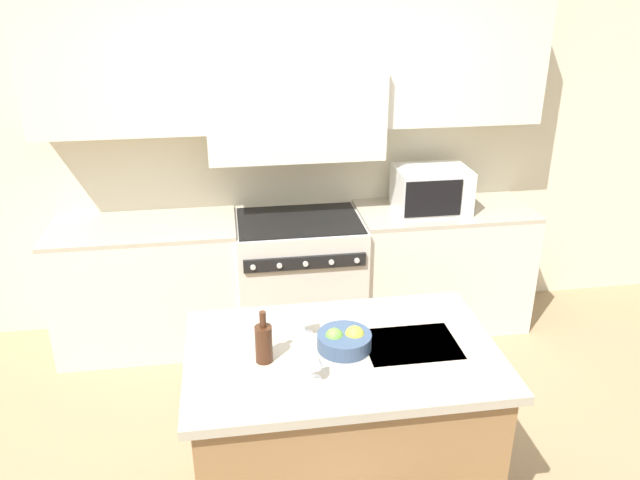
# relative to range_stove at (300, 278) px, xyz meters

# --- Properties ---
(back_cabinetry) EXTENTS (10.00, 0.46, 2.70)m
(back_cabinetry) POSITION_rel_range_stove_xyz_m (-0.00, 0.27, 1.13)
(back_cabinetry) COLOR beige
(back_cabinetry) RESTS_ON ground_plane
(back_counter) EXTENTS (3.44, 0.62, 0.93)m
(back_counter) POSITION_rel_range_stove_xyz_m (0.00, 0.02, 0.01)
(back_counter) COLOR silver
(back_counter) RESTS_ON ground_plane
(range_stove) EXTENTS (0.90, 0.70, 0.92)m
(range_stove) POSITION_rel_range_stove_xyz_m (0.00, 0.00, 0.00)
(range_stove) COLOR beige
(range_stove) RESTS_ON ground_plane
(microwave) EXTENTS (0.52, 0.39, 0.32)m
(microwave) POSITION_rel_range_stove_xyz_m (0.97, 0.02, 0.63)
(microwave) COLOR silver
(microwave) RESTS_ON back_counter
(kitchen_island) EXTENTS (1.44, 0.92, 0.94)m
(kitchen_island) POSITION_rel_range_stove_xyz_m (0.00, -1.69, 0.01)
(kitchen_island) COLOR olive
(kitchen_island) RESTS_ON ground_plane
(wine_bottle) EXTENTS (0.08, 0.08, 0.25)m
(wine_bottle) POSITION_rel_range_stove_xyz_m (-0.36, -1.72, 0.58)
(wine_bottle) COLOR #422314
(wine_bottle) RESTS_ON kitchen_island
(wine_glass_near) EXTENTS (0.08, 0.08, 0.16)m
(wine_glass_near) POSITION_rel_range_stove_xyz_m (-0.16, -1.90, 0.59)
(wine_glass_near) COLOR white
(wine_glass_near) RESTS_ON kitchen_island
(wine_glass_far) EXTENTS (0.08, 0.08, 0.16)m
(wine_glass_far) POSITION_rel_range_stove_xyz_m (-0.15, -1.53, 0.59)
(wine_glass_far) COLOR white
(wine_glass_far) RESTS_ON kitchen_island
(fruit_bowl) EXTENTS (0.25, 0.25, 0.11)m
(fruit_bowl) POSITION_rel_range_stove_xyz_m (0.01, -1.68, 0.52)
(fruit_bowl) COLOR #384C6B
(fruit_bowl) RESTS_ON kitchen_island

